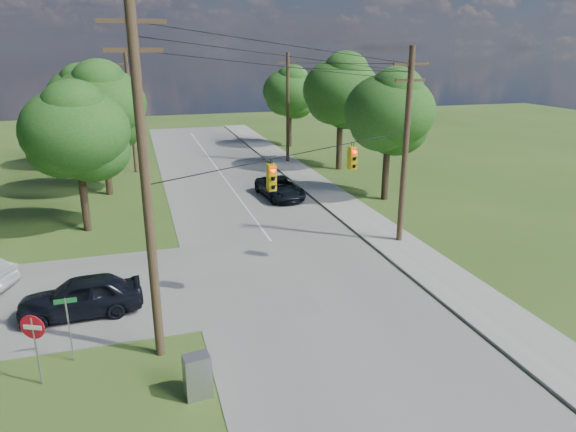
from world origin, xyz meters
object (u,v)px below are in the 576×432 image
object	(u,v)px
control_cabinet	(197,376)
do_not_enter_sign	(34,335)
pole_north_e	(288,108)
pole_sw	(146,184)
car_cross_dark	(81,296)
car_main_north	(280,188)
pole_north_w	(131,113)
pole_ne	(406,145)

from	to	relation	value
control_cabinet	do_not_enter_sign	size ratio (longest dim) A/B	0.57
pole_north_e	do_not_enter_sign	world-z (taller)	pole_north_e
pole_sw	car_cross_dark	world-z (taller)	pole_sw
control_cabinet	do_not_enter_sign	xyz separation A→B (m)	(-4.78, 2.05, 1.09)
car_cross_dark	control_cabinet	size ratio (longest dim) A/B	3.32
car_main_north	do_not_enter_sign	bearing A→B (deg)	-130.98
do_not_enter_sign	pole_north_w	bearing A→B (deg)	108.40
pole_ne	pole_north_e	distance (m)	22.00
pole_ne	car_cross_dark	xyz separation A→B (m)	(-16.37, -3.83, -4.62)
pole_north_e	car_cross_dark	xyz separation A→B (m)	(-16.37, -25.83, -4.28)
pole_north_e	pole_sw	bearing A→B (deg)	-114.52
control_cabinet	pole_north_e	bearing A→B (deg)	61.59
car_cross_dark	pole_ne	bearing A→B (deg)	100.79
pole_sw	car_cross_dark	distance (m)	7.17
pole_ne	pole_sw	bearing A→B (deg)	-150.62
pole_ne	do_not_enter_sign	xyz separation A→B (m)	(-17.29, -8.28, -3.65)
pole_north_w	car_main_north	bearing A→B (deg)	-49.41
pole_sw	do_not_enter_sign	distance (m)	5.86
pole_north_e	car_main_north	distance (m)	12.98
car_cross_dark	car_main_north	xyz separation A→B (m)	(12.35, 14.29, -0.09)
pole_north_w	control_cabinet	bearing A→B (deg)	-87.53
car_cross_dark	car_main_north	world-z (taller)	car_cross_dark
pole_sw	car_main_north	xyz separation A→B (m)	(9.49, 18.06, -5.48)
car_cross_dark	pole_north_e	bearing A→B (deg)	145.25
car_main_north	control_cabinet	world-z (taller)	car_main_north
car_main_north	pole_ne	bearing A→B (deg)	-74.68
pole_north_w	car_main_north	xyz separation A→B (m)	(9.89, -11.54, -4.38)
pole_ne	do_not_enter_sign	size ratio (longest dim) A/B	4.20
pole_ne	pole_north_w	bearing A→B (deg)	122.29
pole_ne	car_main_north	world-z (taller)	pole_ne
pole_ne	pole_north_w	xyz separation A→B (m)	(-13.90, 22.00, -0.34)
pole_north_e	do_not_enter_sign	bearing A→B (deg)	-119.72
pole_north_w	control_cabinet	size ratio (longest dim) A/B	6.96
control_cabinet	do_not_enter_sign	distance (m)	5.32
car_cross_dark	pole_north_w	bearing A→B (deg)	172.15
pole_sw	pole_ne	world-z (taller)	pole_sw
car_main_north	do_not_enter_sign	world-z (taller)	do_not_enter_sign
pole_sw	pole_north_e	bearing A→B (deg)	65.48
pole_sw	car_main_north	world-z (taller)	pole_sw
pole_north_e	car_main_north	bearing A→B (deg)	-109.17
pole_north_w	car_main_north	distance (m)	15.82
pole_north_e	do_not_enter_sign	xyz separation A→B (m)	(-17.29, -30.28, -3.32)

